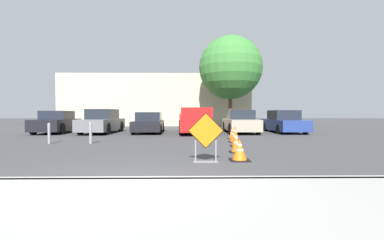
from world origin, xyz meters
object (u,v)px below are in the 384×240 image
at_px(traffic_cone_third, 236,136).
at_px(bollard_second, 49,133).
at_px(parked_car_fifth, 284,122).
at_px(parked_car_fourth, 240,122).
at_px(traffic_cone_second, 236,143).
at_px(parked_car_third, 149,123).
at_px(traffic_cone_nearest, 240,150).
at_px(traffic_cone_fourth, 234,134).
at_px(parked_car_nearest, 57,123).
at_px(parked_car_second, 102,122).
at_px(pickup_truck, 195,122).
at_px(traffic_cone_fifth, 232,133).
at_px(road_closed_sign, 206,136).
at_px(bollard_nearest, 91,132).

bearing_deg(traffic_cone_third, bollard_second, 172.92).
relative_size(traffic_cone_third, parked_car_fifth, 0.19).
distance_m(parked_car_fourth, bollard_second, 11.01).
height_order(traffic_cone_second, parked_car_third, parked_car_third).
distance_m(parked_car_third, bollard_second, 6.92).
bearing_deg(bollard_second, traffic_cone_nearest, -28.29).
bearing_deg(parked_car_fourth, traffic_cone_fourth, 75.81).
bearing_deg(traffic_cone_fourth, parked_car_nearest, 152.75).
xyz_separation_m(traffic_cone_second, traffic_cone_fourth, (0.46, 3.00, 0.03)).
height_order(traffic_cone_second, parked_car_fifth, parked_car_fifth).
xyz_separation_m(parked_car_second, pickup_truck, (6.03, -0.38, 0.02)).
relative_size(parked_car_third, parked_car_fifth, 0.98).
xyz_separation_m(traffic_cone_nearest, traffic_cone_second, (0.18, 1.43, 0.04)).
height_order(traffic_cone_second, traffic_cone_fourth, traffic_cone_fourth).
distance_m(traffic_cone_nearest, traffic_cone_second, 1.45).
relative_size(traffic_cone_third, traffic_cone_fifth, 1.40).
bearing_deg(parked_car_second, traffic_cone_third, 139.87).
relative_size(parked_car_third, parked_car_fourth, 1.00).
height_order(parked_car_third, parked_car_fifth, parked_car_fifth).
bearing_deg(traffic_cone_fourth, traffic_cone_fifth, 83.65).
height_order(traffic_cone_second, pickup_truck, pickup_truck).
height_order(traffic_cone_third, traffic_cone_fourth, traffic_cone_third).
xyz_separation_m(traffic_cone_second, parked_car_fourth, (1.83, 8.35, 0.36)).
xyz_separation_m(parked_car_second, parked_car_fifth, (12.03, 0.30, -0.04)).
bearing_deg(parked_car_second, parked_car_fourth, -177.74).
relative_size(traffic_cone_fourth, pickup_truck, 0.13).
bearing_deg(traffic_cone_fourth, traffic_cone_third, -97.71).
xyz_separation_m(traffic_cone_third, parked_car_second, (-7.46, 6.81, 0.32)).
bearing_deg(traffic_cone_nearest, parked_car_nearest, 135.27).
distance_m(parked_car_fourth, parked_car_fifth, 3.02).
xyz_separation_m(traffic_cone_third, parked_car_nearest, (-10.47, 6.95, 0.27)).
relative_size(traffic_cone_fifth, parked_car_fifth, 0.14).
distance_m(road_closed_sign, parked_car_second, 11.72).
bearing_deg(traffic_cone_third, parked_car_second, 137.60).
bearing_deg(parked_car_fifth, parked_car_nearest, -0.60).
xyz_separation_m(traffic_cone_fifth, parked_car_nearest, (-10.82, 4.09, 0.39)).
bearing_deg(bollard_nearest, parked_car_fifth, 30.14).
relative_size(traffic_cone_third, bollard_second, 0.93).
distance_m(road_closed_sign, traffic_cone_second, 2.07).
distance_m(traffic_cone_fourth, parked_car_second, 9.34).
relative_size(traffic_cone_nearest, traffic_cone_second, 0.87).
height_order(parked_car_fourth, parked_car_fifth, parked_car_fourth).
bearing_deg(road_closed_sign, parked_car_fourth, 73.52).
xyz_separation_m(road_closed_sign, parked_car_fourth, (2.97, 10.03, -0.02)).
bearing_deg(bollard_second, parked_car_fourth, 32.06).
bearing_deg(traffic_cone_nearest, traffic_cone_fifth, 82.19).
relative_size(traffic_cone_second, parked_car_fourth, 0.16).
xyz_separation_m(pickup_truck, bollard_nearest, (-4.58, -5.46, -0.26)).
bearing_deg(pickup_truck, bollard_nearest, 47.91).
xyz_separation_m(parked_car_fourth, bollard_second, (-9.33, -5.84, -0.22)).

